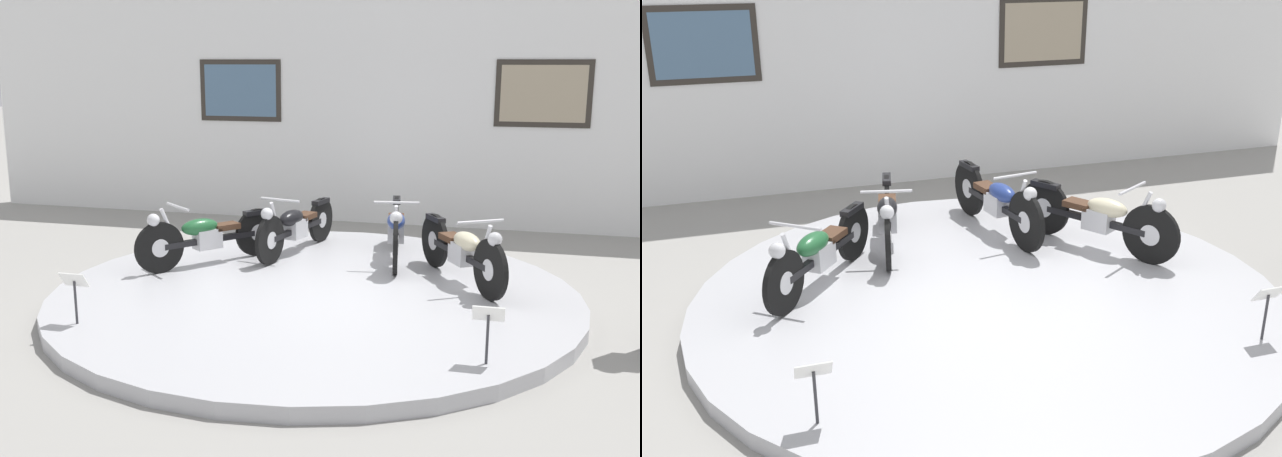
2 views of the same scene
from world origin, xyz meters
TOP-DOWN VIEW (x-y plane):
  - ground_plane at (0.00, 0.00)m, footprint 60.00×60.00m
  - display_platform at (0.00, 0.00)m, footprint 5.72×5.72m
  - back_wall at (0.00, 4.31)m, footprint 14.00×0.22m
  - motorcycle_green at (-1.54, 0.66)m, footprint 1.26×1.57m
  - motorcycle_black at (-0.66, 1.47)m, footprint 0.60×1.92m
  - motorcycle_blue at (0.65, 1.48)m, footprint 0.54×2.02m
  - motorcycle_cream at (1.53, 0.66)m, footprint 1.08×1.74m
  - info_placard_front_left at (-1.91, -1.63)m, footprint 0.26×0.11m
  - info_placard_front_centre at (1.91, -1.63)m, footprint 0.26×0.11m

SIDE VIEW (x-z plane):
  - ground_plane at x=0.00m, z-range 0.00..0.00m
  - display_platform at x=0.00m, z-range 0.00..0.15m
  - info_placard_front_left at x=-1.91m, z-range 0.26..0.77m
  - info_placard_front_centre at x=1.91m, z-range 0.26..0.77m
  - motorcycle_black at x=-0.66m, z-range 0.13..0.91m
  - motorcycle_green at x=-1.54m, z-range 0.13..0.91m
  - motorcycle_cream at x=1.53m, z-range 0.14..0.94m
  - motorcycle_blue at x=0.65m, z-range 0.14..0.96m
  - back_wall at x=0.00m, z-range 0.00..3.84m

